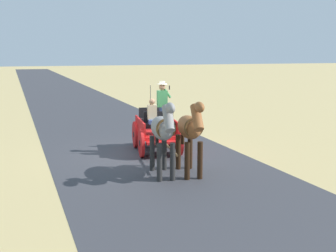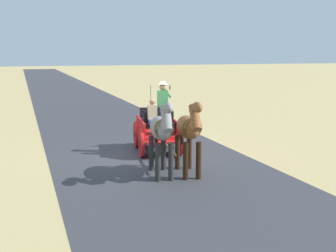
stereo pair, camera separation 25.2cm
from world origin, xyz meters
name	(u,v)px [view 1 (the left image)]	position (x,y,z in m)	size (l,w,h in m)	color
ground_plane	(143,153)	(0.00, 0.00, 0.00)	(200.00, 200.00, 0.00)	tan
road_surface	(143,153)	(0.00, 0.00, 0.00)	(6.42, 160.00, 0.01)	#38383D
horse_drawn_carriage	(157,129)	(-0.55, -0.10, 0.82)	(1.74, 4.51, 2.50)	red
horse_near_side	(190,129)	(-0.50, 2.95, 1.32)	(0.79, 2.15, 2.21)	brown
horse_off_side	(163,130)	(0.27, 2.84, 1.32)	(0.77, 2.15, 2.21)	gray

